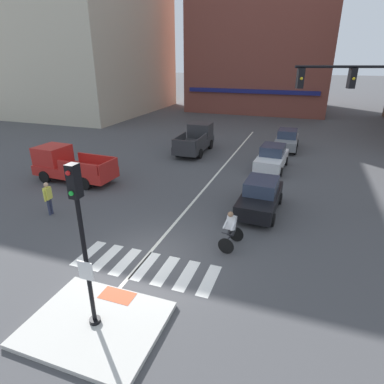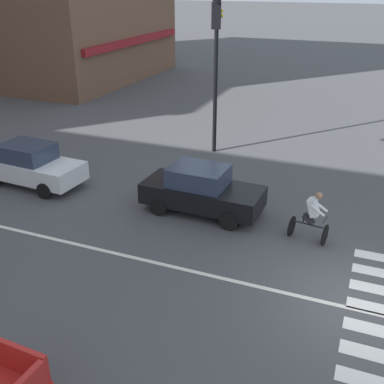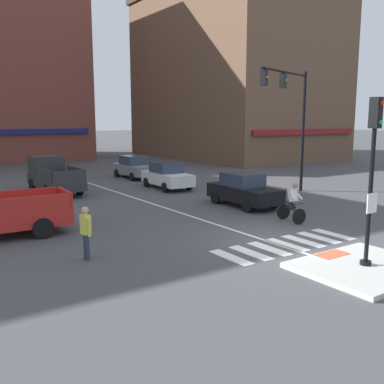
{
  "view_description": "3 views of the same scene",
  "coord_description": "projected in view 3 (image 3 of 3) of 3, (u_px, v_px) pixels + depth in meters",
  "views": [
    {
      "loc": [
        4.98,
        -9.35,
        7.13
      ],
      "look_at": [
        -0.06,
        4.77,
        0.86
      ],
      "focal_mm": 30.26,
      "sensor_mm": 36.0,
      "label": 1
    },
    {
      "loc": [
        -10.22,
        0.4,
        7.42
      ],
      "look_at": [
        1.31,
        5.08,
        1.65
      ],
      "focal_mm": 43.54,
      "sensor_mm": 36.0,
      "label": 2
    },
    {
      "loc": [
        -10.86,
        -10.78,
        4.27
      ],
      "look_at": [
        -0.01,
        5.28,
        1.04
      ],
      "focal_mm": 40.87,
      "sensor_mm": 36.0,
      "label": 3
    }
  ],
  "objects": [
    {
      "name": "building_far_block",
      "position": [
        233.0,
        74.0,
        49.53
      ],
      "size": [
        15.55,
        22.45,
        18.63
      ],
      "color": "brown",
      "rests_on": "ground"
    },
    {
      "name": "ground_plane",
      "position": [
        275.0,
        241.0,
        15.51
      ],
      "size": [
        300.0,
        300.0,
        0.0
      ],
      "primitive_type": "plane",
      "color": "#474749"
    },
    {
      "name": "car_white_eastbound_far",
      "position": [
        167.0,
        176.0,
        27.22
      ],
      "size": [
        2.02,
        4.19,
        1.64
      ],
      "color": "white",
      "rests_on": "ground"
    },
    {
      "name": "cyclist",
      "position": [
        293.0,
        202.0,
        18.24
      ],
      "size": [
        0.83,
        1.18,
        1.68
      ],
      "color": "black",
      "rests_on": "ground"
    },
    {
      "name": "crosswalk_stripe_a",
      "position": [
        231.0,
        257.0,
        13.69
      ],
      "size": [
        0.44,
        1.8,
        0.01
      ],
      "primitive_type": "cube",
      "color": "silver",
      "rests_on": "ground"
    },
    {
      "name": "car_black_eastbound_mid",
      "position": [
        244.0,
        190.0,
        21.68
      ],
      "size": [
        1.94,
        4.15,
        1.64
      ],
      "color": "black",
      "rests_on": "ground"
    },
    {
      "name": "tactile_pad_front",
      "position": [
        332.0,
        254.0,
        13.48
      ],
      "size": [
        1.1,
        0.6,
        0.01
      ],
      "primitive_type": "cube",
      "color": "#DB5B38",
      "rests_on": "traffic_island"
    },
    {
      "name": "car_grey_eastbound_distant",
      "position": [
        134.0,
        167.0,
        32.11
      ],
      "size": [
        1.87,
        4.11,
        1.64
      ],
      "color": "slate",
      "rests_on": "ground"
    },
    {
      "name": "crosswalk_stripe_f",
      "position": [
        319.0,
        237.0,
        15.97
      ],
      "size": [
        0.44,
        1.8,
        0.01
      ],
      "primitive_type": "cube",
      "color": "silver",
      "rests_on": "ground"
    },
    {
      "name": "crosswalk_stripe_e",
      "position": [
        303.0,
        241.0,
        15.51
      ],
      "size": [
        0.44,
        1.8,
        0.01
      ],
      "primitive_type": "cube",
      "color": "silver",
      "rests_on": "ground"
    },
    {
      "name": "crosswalk_stripe_g",
      "position": [
        333.0,
        234.0,
        16.42
      ],
      "size": [
        0.44,
        1.8,
        0.01
      ],
      "primitive_type": "cube",
      "color": "silver",
      "rests_on": "ground"
    },
    {
      "name": "crosswalk_stripe_b",
      "position": [
        251.0,
        253.0,
        14.15
      ],
      "size": [
        0.44,
        1.8,
        0.01
      ],
      "primitive_type": "cube",
      "color": "silver",
      "rests_on": "ground"
    },
    {
      "name": "traffic_light_mast",
      "position": [
        292.0,
        109.0,
        24.39
      ],
      "size": [
        5.16,
        1.96,
        7.02
      ],
      "color": "black",
      "rests_on": "ground"
    },
    {
      "name": "crosswalk_stripe_d",
      "position": [
        287.0,
        245.0,
        15.06
      ],
      "size": [
        0.44,
        1.8,
        0.01
      ],
      "primitive_type": "cube",
      "color": "silver",
      "rests_on": "ground"
    },
    {
      "name": "lane_centre_line",
      "position": [
        140.0,
        199.0,
        23.55
      ],
      "size": [
        0.14,
        28.0,
        0.01
      ],
      "primitive_type": "cube",
      "color": "silver",
      "rests_on": "ground"
    },
    {
      "name": "traffic_island",
      "position": [
        365.0,
        267.0,
        12.54
      ],
      "size": [
        3.77,
        3.04,
        0.15
      ],
      "primitive_type": "cube",
      "color": "beige",
      "rests_on": "ground"
    },
    {
      "name": "signal_pole",
      "position": [
        372.0,
        166.0,
        12.06
      ],
      "size": [
        0.44,
        0.38,
        4.72
      ],
      "color": "black",
      "rests_on": "traffic_island"
    },
    {
      "name": "crosswalk_stripe_c",
      "position": [
        269.0,
        249.0,
        14.6
      ],
      "size": [
        0.44,
        1.8,
        0.01
      ],
      "primitive_type": "cube",
      "color": "silver",
      "rests_on": "ground"
    },
    {
      "name": "pickup_truck_charcoal_westbound_distant",
      "position": [
        53.0,
        176.0,
        25.78
      ],
      "size": [
        2.12,
        5.13,
        2.08
      ],
      "color": "#2D2D30",
      "rests_on": "ground"
    },
    {
      "name": "pedestrian_at_curb_left",
      "position": [
        86.0,
        229.0,
        13.27
      ],
      "size": [
        0.25,
        0.55,
        1.67
      ],
      "color": "#2D334C",
      "rests_on": "ground"
    }
  ]
}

